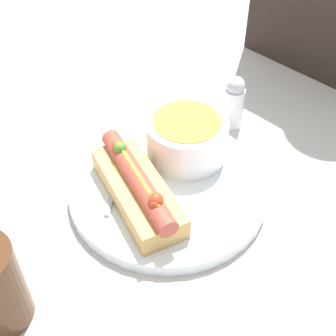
# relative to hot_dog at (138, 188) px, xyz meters

# --- Properties ---
(ground_plane) EXTENTS (4.00, 4.00, 0.00)m
(ground_plane) POSITION_rel_hot_dog_xyz_m (0.01, 0.05, -0.04)
(ground_plane) COLOR #BCB7AD
(dinner_plate) EXTENTS (0.26, 0.26, 0.02)m
(dinner_plate) POSITION_rel_hot_dog_xyz_m (0.01, 0.05, -0.03)
(dinner_plate) COLOR white
(dinner_plate) RESTS_ON ground_plane
(hot_dog) EXTENTS (0.17, 0.11, 0.06)m
(hot_dog) POSITION_rel_hot_dog_xyz_m (0.00, 0.00, 0.00)
(hot_dog) COLOR tan
(hot_dog) RESTS_ON dinner_plate
(soup_bowl) EXTENTS (0.11, 0.11, 0.06)m
(soup_bowl) POSITION_rel_hot_dog_xyz_m (-0.02, 0.10, 0.01)
(soup_bowl) COLOR white
(soup_bowl) RESTS_ON dinner_plate
(spoon) EXTENTS (0.10, 0.12, 0.01)m
(spoon) POSITION_rel_hot_dog_xyz_m (-0.07, 0.04, -0.02)
(spoon) COLOR #B7B7BC
(spoon) RESTS_ON dinner_plate
(salt_shaker) EXTENTS (0.03, 0.03, 0.09)m
(salt_shaker) POSITION_rel_hot_dog_xyz_m (-0.03, 0.22, 0.00)
(salt_shaker) COLOR silver
(salt_shaker) RESTS_ON ground_plane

